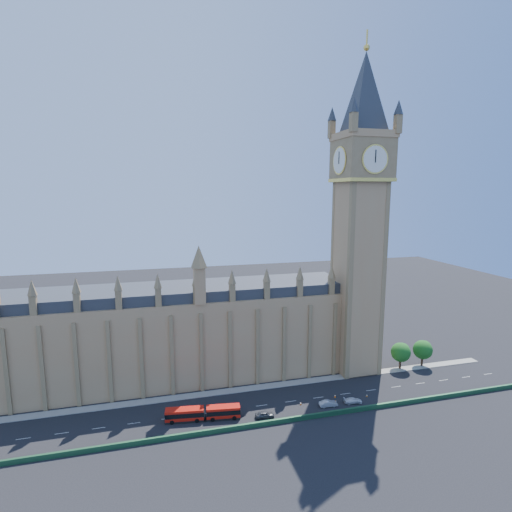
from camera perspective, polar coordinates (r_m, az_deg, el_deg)
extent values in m
plane|color=black|center=(110.40, -1.33, -20.82)|extent=(400.00, 400.00, 0.00)
cube|color=#AA7F52|center=(122.78, -15.50, -11.52)|extent=(120.00, 20.00, 25.00)
cube|color=#2D3035|center=(118.64, -15.79, -5.18)|extent=(120.00, 18.00, 3.00)
cube|color=#AA7F52|center=(125.46, 14.24, -3.17)|extent=(12.00, 12.00, 58.00)
cube|color=olive|center=(123.02, 14.90, 12.98)|extent=(14.00, 14.00, 12.00)
cylinder|color=silver|center=(116.84, 16.66, 13.12)|extent=(7.20, 0.30, 7.20)
cube|color=#AA7F52|center=(123.71, 15.04, 16.21)|extent=(14.50, 14.50, 2.00)
pyramid|color=#2D3035|center=(128.69, 15.51, 26.41)|extent=(20.59, 20.59, 22.00)
sphere|color=#F2C64C|center=(128.94, 15.53, 26.75)|extent=(1.80, 1.80, 1.80)
cube|color=#1E4C2D|center=(102.61, -0.07, -22.97)|extent=(160.00, 0.60, 1.20)
cube|color=gray|center=(118.49, -2.45, -18.56)|extent=(160.00, 3.00, 0.16)
cylinder|color=#382619|center=(137.54, 19.89, -14.15)|extent=(0.70, 0.70, 4.00)
sphere|color=#124614|center=(136.22, 19.97, -12.80)|extent=(6.00, 6.00, 6.00)
sphere|color=#124614|center=(136.67, 20.20, -12.47)|extent=(4.38, 4.38, 4.38)
cylinder|color=#382619|center=(142.00, 22.63, -13.57)|extent=(0.70, 0.70, 4.00)
sphere|color=#124614|center=(140.72, 22.72, -12.25)|extent=(6.00, 6.00, 6.00)
sphere|color=#124614|center=(141.20, 22.93, -11.93)|extent=(4.38, 4.38, 4.38)
cube|color=red|center=(105.89, -10.15, -21.42)|extent=(9.53, 3.78, 3.09)
cube|color=red|center=(105.75, -4.70, -21.34)|extent=(8.51, 3.64, 3.09)
cube|color=black|center=(105.70, -10.16, -21.25)|extent=(9.58, 3.83, 1.17)
cube|color=black|center=(105.57, -4.71, -21.17)|extent=(8.56, 3.70, 1.17)
cylinder|color=black|center=(105.80, -7.58, -21.48)|extent=(1.14, 2.56, 2.47)
cylinder|color=black|center=(105.53, -11.91, -22.25)|extent=(1.06, 0.44, 1.03)
cylinder|color=black|center=(107.73, -11.79, -21.54)|extent=(1.06, 0.44, 1.03)
cylinder|color=black|center=(105.18, -8.43, -22.26)|extent=(1.06, 0.44, 1.03)
cylinder|color=black|center=(107.39, -8.40, -21.54)|extent=(1.06, 0.44, 1.03)
cylinder|color=black|center=(105.13, -6.21, -22.22)|extent=(1.06, 0.44, 1.03)
cylinder|color=black|center=(107.34, -6.24, -21.51)|extent=(1.06, 0.44, 1.03)
cylinder|color=black|center=(105.29, -3.12, -22.13)|extent=(1.06, 0.44, 1.03)
cylinder|color=black|center=(107.50, -3.22, -21.42)|extent=(1.06, 0.44, 1.03)
imported|color=#393B3F|center=(106.00, 1.26, -21.70)|extent=(4.83, 2.25, 1.60)
imported|color=#A0A1A7|center=(112.11, 10.30, -20.02)|extent=(4.82, 1.91, 1.56)
imported|color=silver|center=(114.87, 13.68, -19.43)|extent=(5.01, 2.55, 1.39)
cube|color=black|center=(116.88, 11.23, -19.18)|extent=(0.46, 0.46, 0.04)
cone|color=orange|center=(116.71, 11.23, -19.03)|extent=(0.51, 0.51, 0.76)
cylinder|color=white|center=(116.66, 11.23, -18.98)|extent=(0.37, 0.37, 0.13)
cube|color=black|center=(112.16, 6.40, -20.36)|extent=(0.49, 0.49, 0.04)
cone|color=#E95E0C|center=(112.00, 6.41, -20.21)|extent=(0.54, 0.54, 0.68)
cylinder|color=white|center=(111.95, 6.41, -20.17)|extent=(0.33, 0.33, 0.12)
cube|color=black|center=(114.28, 11.29, -19.88)|extent=(0.57, 0.57, 0.04)
cone|color=orange|center=(114.11, 11.30, -19.72)|extent=(0.63, 0.63, 0.77)
cylinder|color=white|center=(114.05, 11.30, -19.68)|extent=(0.37, 0.37, 0.13)
cube|color=black|center=(119.09, 15.55, -18.79)|extent=(0.46, 0.46, 0.04)
cone|color=orange|center=(118.95, 15.56, -18.66)|extent=(0.50, 0.50, 0.62)
cylinder|color=white|center=(118.91, 15.56, -18.62)|extent=(0.30, 0.30, 0.11)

